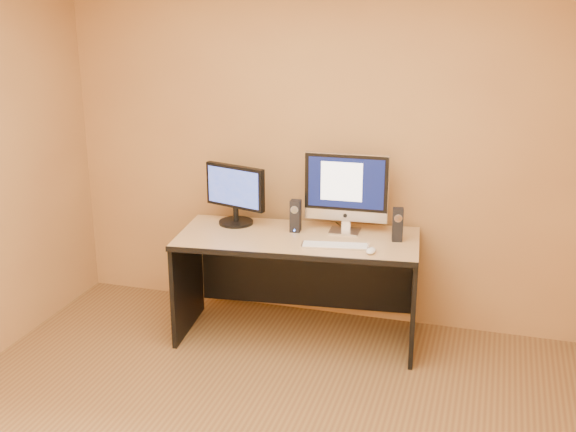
# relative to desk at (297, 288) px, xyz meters

# --- Properties ---
(walls) EXTENTS (4.00, 4.00, 2.60)m
(walls) POSITION_rel_desk_xyz_m (0.10, -1.52, 0.92)
(walls) COLOR #AB7C45
(walls) RESTS_ON ground
(desk) EXTENTS (1.72, 0.90, 0.77)m
(desk) POSITION_rel_desk_xyz_m (0.00, 0.00, 0.00)
(desk) COLOR tan
(desk) RESTS_ON ground
(imac) EXTENTS (0.60, 0.24, 0.57)m
(imac) POSITION_rel_desk_xyz_m (0.29, 0.20, 0.67)
(imac) COLOR #B6B7BB
(imac) RESTS_ON desk
(second_monitor) EXTENTS (0.55, 0.38, 0.44)m
(second_monitor) POSITION_rel_desk_xyz_m (-0.51, 0.15, 0.60)
(second_monitor) COLOR black
(second_monitor) RESTS_ON desk
(speaker_left) EXTENTS (0.07, 0.08, 0.23)m
(speaker_left) POSITION_rel_desk_xyz_m (-0.05, 0.11, 0.50)
(speaker_left) COLOR black
(speaker_left) RESTS_ON desk
(speaker_right) EXTENTS (0.08, 0.09, 0.23)m
(speaker_right) POSITION_rel_desk_xyz_m (0.67, 0.12, 0.50)
(speaker_right) COLOR black
(speaker_right) RESTS_ON desk
(keyboard) EXTENTS (0.46, 0.19, 0.02)m
(keyboard) POSITION_rel_desk_xyz_m (0.29, -0.12, 0.39)
(keyboard) COLOR silver
(keyboard) RESTS_ON desk
(mouse) EXTENTS (0.07, 0.11, 0.04)m
(mouse) POSITION_rel_desk_xyz_m (0.54, -0.18, 0.40)
(mouse) COLOR silver
(mouse) RESTS_ON desk
(cable_a) EXTENTS (0.14, 0.19, 0.01)m
(cable_a) POSITION_rel_desk_xyz_m (0.25, 0.28, 0.39)
(cable_a) COLOR black
(cable_a) RESTS_ON desk
(cable_b) EXTENTS (0.08, 0.17, 0.01)m
(cable_b) POSITION_rel_desk_xyz_m (0.25, 0.28, 0.39)
(cable_b) COLOR black
(cable_b) RESTS_ON desk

